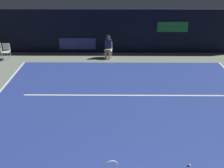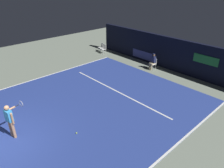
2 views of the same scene
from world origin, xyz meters
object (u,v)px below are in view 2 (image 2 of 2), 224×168
(courtside_chair_near, at_px, (104,48))
(courtside_chair_far, at_px, (101,47))
(line_judge_on_chair, at_px, (153,61))
(tennis_player, at_px, (10,119))
(tennis_ball, at_px, (76,133))

(courtside_chair_near, xyz_separation_m, courtside_chair_far, (-0.55, 0.14, 0.00))
(line_judge_on_chair, xyz_separation_m, courtside_chair_near, (-5.83, -0.23, -0.18))
(tennis_player, bearing_deg, tennis_ball, 50.63)
(line_judge_on_chair, height_order, tennis_ball, line_judge_on_chair)
(tennis_player, height_order, tennis_ball, tennis_player)
(line_judge_on_chair, distance_m, courtside_chair_far, 6.38)
(tennis_player, relative_size, tennis_ball, 25.44)
(line_judge_on_chair, bearing_deg, courtside_chair_far, -179.22)
(tennis_ball, bearing_deg, line_judge_on_chair, 105.25)
(line_judge_on_chair, height_order, courtside_chair_far, line_judge_on_chair)
(courtside_chair_near, bearing_deg, courtside_chair_far, 165.44)
(courtside_chair_near, distance_m, courtside_chair_far, 0.56)
(line_judge_on_chair, relative_size, tennis_ball, 19.41)
(tennis_player, bearing_deg, courtside_chair_near, 120.10)
(line_judge_on_chair, xyz_separation_m, tennis_ball, (2.50, -9.16, -0.64))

